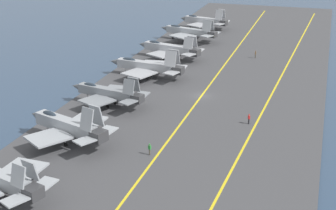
{
  "coord_description": "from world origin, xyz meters",
  "views": [
    {
      "loc": [
        -89.86,
        -21.36,
        33.41
      ],
      "look_at": [
        -12.96,
        2.66,
        2.9
      ],
      "focal_mm": 55.0,
      "sensor_mm": 36.0,
      "label": 1
    }
  ],
  "objects_px": {
    "parked_jet_seventh": "(189,31)",
    "crew_red_vest": "(249,118)",
    "parked_jet_fourth": "(108,93)",
    "crew_brown_vest": "(255,54)",
    "parked_jet_third": "(67,125)",
    "crew_green_vest": "(150,149)",
    "parked_jet_sixth": "(169,49)",
    "parked_jet_fifth": "(147,66)",
    "parked_jet_eighth": "(204,21)"
  },
  "relations": [
    {
      "from": "crew_red_vest",
      "to": "parked_jet_fifth",
      "type": "bearing_deg",
      "value": 51.9
    },
    {
      "from": "parked_jet_fourth",
      "to": "parked_jet_fifth",
      "type": "relative_size",
      "value": 0.88
    },
    {
      "from": "crew_green_vest",
      "to": "parked_jet_sixth",
      "type": "bearing_deg",
      "value": 14.14
    },
    {
      "from": "parked_jet_sixth",
      "to": "parked_jet_eighth",
      "type": "height_order",
      "value": "parked_jet_eighth"
    },
    {
      "from": "parked_jet_fourth",
      "to": "crew_green_vest",
      "type": "distance_m",
      "value": 21.81
    },
    {
      "from": "parked_jet_fifth",
      "to": "crew_green_vest",
      "type": "height_order",
      "value": "parked_jet_fifth"
    },
    {
      "from": "parked_jet_seventh",
      "to": "crew_red_vest",
      "type": "height_order",
      "value": "parked_jet_seventh"
    },
    {
      "from": "crew_brown_vest",
      "to": "crew_green_vest",
      "type": "height_order",
      "value": "crew_brown_vest"
    },
    {
      "from": "parked_jet_seventh",
      "to": "crew_red_vest",
      "type": "distance_m",
      "value": 58.43
    },
    {
      "from": "parked_jet_third",
      "to": "crew_brown_vest",
      "type": "height_order",
      "value": "parked_jet_third"
    },
    {
      "from": "crew_brown_vest",
      "to": "parked_jet_eighth",
      "type": "bearing_deg",
      "value": 34.54
    },
    {
      "from": "parked_jet_third",
      "to": "parked_jet_seventh",
      "type": "bearing_deg",
      "value": -0.47
    },
    {
      "from": "parked_jet_third",
      "to": "crew_brown_vest",
      "type": "xyz_separation_m",
      "value": [
        56.08,
        -20.28,
        -1.7
      ]
    },
    {
      "from": "parked_jet_third",
      "to": "parked_jet_fourth",
      "type": "distance_m",
      "value": 16.25
    },
    {
      "from": "parked_jet_third",
      "to": "crew_green_vest",
      "type": "height_order",
      "value": "parked_jet_third"
    },
    {
      "from": "parked_jet_sixth",
      "to": "crew_brown_vest",
      "type": "distance_m",
      "value": 20.65
    },
    {
      "from": "parked_jet_fourth",
      "to": "parked_jet_fifth",
      "type": "bearing_deg",
      "value": -3.2
    },
    {
      "from": "parked_jet_fifth",
      "to": "parked_jet_third",
      "type": "bearing_deg",
      "value": 179.13
    },
    {
      "from": "crew_red_vest",
      "to": "crew_green_vest",
      "type": "bearing_deg",
      "value": 143.13
    },
    {
      "from": "parked_jet_fourth",
      "to": "crew_brown_vest",
      "type": "relative_size",
      "value": 8.35
    },
    {
      "from": "parked_jet_fifth",
      "to": "parked_jet_seventh",
      "type": "height_order",
      "value": "parked_jet_fifth"
    },
    {
      "from": "parked_jet_seventh",
      "to": "parked_jet_sixth",
      "type": "bearing_deg",
      "value": -179.64
    },
    {
      "from": "parked_jet_fifth",
      "to": "crew_red_vest",
      "type": "distance_m",
      "value": 31.36
    },
    {
      "from": "parked_jet_third",
      "to": "crew_brown_vest",
      "type": "relative_size",
      "value": 8.61
    },
    {
      "from": "parked_jet_sixth",
      "to": "crew_brown_vest",
      "type": "xyz_separation_m",
      "value": [
        6.32,
        -19.61,
        -1.39
      ]
    },
    {
      "from": "parked_jet_seventh",
      "to": "crew_red_vest",
      "type": "xyz_separation_m",
      "value": [
        -52.97,
        -24.61,
        -1.64
      ]
    },
    {
      "from": "parked_jet_eighth",
      "to": "crew_brown_vest",
      "type": "distance_m",
      "value": 34.41
    },
    {
      "from": "parked_jet_fifth",
      "to": "crew_red_vest",
      "type": "height_order",
      "value": "parked_jet_fifth"
    },
    {
      "from": "parked_jet_eighth",
      "to": "crew_green_vest",
      "type": "height_order",
      "value": "parked_jet_eighth"
    },
    {
      "from": "parked_jet_third",
      "to": "crew_red_vest",
      "type": "height_order",
      "value": "parked_jet_third"
    },
    {
      "from": "parked_jet_third",
      "to": "crew_green_vest",
      "type": "distance_m",
      "value": 13.47
    },
    {
      "from": "crew_red_vest",
      "to": "crew_green_vest",
      "type": "distance_m",
      "value": 19.71
    },
    {
      "from": "parked_jet_fifth",
      "to": "crew_brown_vest",
      "type": "bearing_deg",
      "value": -42.54
    },
    {
      "from": "parked_jet_seventh",
      "to": "parked_jet_fifth",
      "type": "bearing_deg",
      "value": 179.94
    },
    {
      "from": "parked_jet_fourth",
      "to": "parked_jet_fifth",
      "type": "xyz_separation_m",
      "value": [
        18.31,
        -1.02,
        -0.08
      ]
    },
    {
      "from": "parked_jet_third",
      "to": "parked_jet_sixth",
      "type": "xyz_separation_m",
      "value": [
        49.76,
        -0.67,
        -0.3
      ]
    },
    {
      "from": "parked_jet_sixth",
      "to": "crew_green_vest",
      "type": "relative_size",
      "value": 9.35
    },
    {
      "from": "parked_jet_third",
      "to": "parked_jet_sixth",
      "type": "relative_size",
      "value": 0.94
    },
    {
      "from": "parked_jet_fourth",
      "to": "parked_jet_eighth",
      "type": "xyz_separation_m",
      "value": [
        68.17,
        -1.28,
        -0.07
      ]
    },
    {
      "from": "parked_jet_seventh",
      "to": "parked_jet_eighth",
      "type": "distance_m",
      "value": 16.22
    },
    {
      "from": "parked_jet_eighth",
      "to": "crew_green_vest",
      "type": "xyz_separation_m",
      "value": [
        -84.96,
        -12.56,
        -1.39
      ]
    },
    {
      "from": "parked_jet_seventh",
      "to": "crew_green_vest",
      "type": "bearing_deg",
      "value": -169.46
    },
    {
      "from": "crew_red_vest",
      "to": "crew_green_vest",
      "type": "xyz_separation_m",
      "value": [
        -15.77,
        11.82,
        0.02
      ]
    },
    {
      "from": "parked_jet_fourth",
      "to": "parked_jet_eighth",
      "type": "distance_m",
      "value": 68.18
    },
    {
      "from": "parked_jet_fourth",
      "to": "parked_jet_eighth",
      "type": "bearing_deg",
      "value": -1.08
    },
    {
      "from": "parked_jet_third",
      "to": "crew_green_vest",
      "type": "bearing_deg",
      "value": -92.37
    },
    {
      "from": "parked_jet_fourth",
      "to": "parked_jet_seventh",
      "type": "xyz_separation_m",
      "value": [
        51.95,
        -1.06,
        0.15
      ]
    },
    {
      "from": "parked_jet_sixth",
      "to": "parked_jet_fifth",
      "type": "bearing_deg",
      "value": 179.43
    },
    {
      "from": "parked_jet_fourth",
      "to": "crew_green_vest",
      "type": "xyz_separation_m",
      "value": [
        -16.79,
        -13.85,
        -1.47
      ]
    },
    {
      "from": "parked_jet_third",
      "to": "parked_jet_fifth",
      "type": "bearing_deg",
      "value": -0.87
    }
  ]
}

